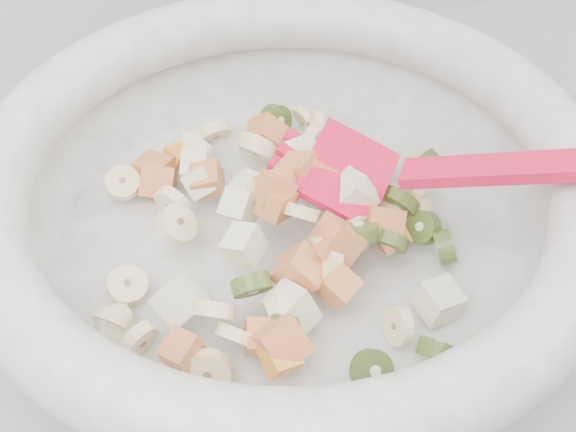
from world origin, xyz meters
name	(u,v)px	position (x,y,z in m)	size (l,w,h in m)	color
mixing_bowl	(289,203)	(-0.04, 1.46, 0.96)	(0.43, 0.39, 0.15)	white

